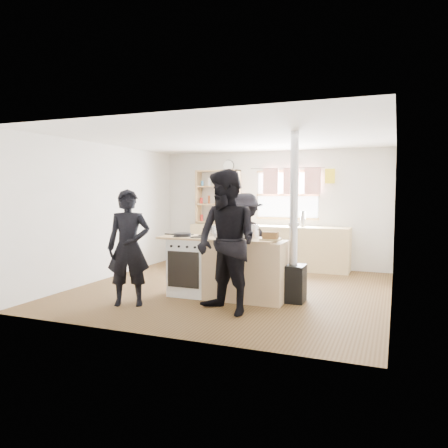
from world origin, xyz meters
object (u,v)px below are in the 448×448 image
(person_near_right, at_px, (227,242))
(thermos, at_px, (303,219))
(cooking_island, at_px, (227,268))
(roast_tray, at_px, (228,235))
(person_far, at_px, (245,240))
(skillet_greens, at_px, (182,235))
(stockpot_counter, at_px, (250,231))
(bread_board, at_px, (270,237))
(person_near_left, at_px, (129,248))
(stockpot_stove, at_px, (211,231))
(flue_heater, at_px, (293,259))

(person_near_right, bearing_deg, thermos, 110.43)
(cooking_island, distance_m, roast_tray, 0.51)
(roast_tray, height_order, person_far, person_far)
(thermos, xyz_separation_m, skillet_greens, (-1.32, -2.85, -0.10))
(roast_tray, bearing_deg, cooking_island, 132.47)
(stockpot_counter, height_order, bread_board, stockpot_counter)
(roast_tray, xyz_separation_m, person_near_left, (-1.19, -0.87, -0.14))
(cooking_island, xyz_separation_m, stockpot_stove, (-0.35, 0.20, 0.54))
(person_near_left, bearing_deg, stockpot_stove, 29.78)
(thermos, height_order, roast_tray, thermos)
(thermos, distance_m, person_near_right, 3.57)
(cooking_island, distance_m, person_near_left, 1.52)
(thermos, distance_m, person_far, 1.99)
(roast_tray, relative_size, stockpot_counter, 1.50)
(cooking_island, xyz_separation_m, person_far, (-0.02, 0.90, 0.33))
(skillet_greens, bearing_deg, person_near_left, -117.76)
(flue_heater, height_order, person_near_right, flue_heater)
(roast_tray, height_order, stockpot_stove, stockpot_stove)
(cooking_island, distance_m, person_far, 0.96)
(stockpot_stove, distance_m, person_near_left, 1.38)
(cooking_island, height_order, person_near_right, person_near_right)
(skillet_greens, height_order, stockpot_counter, stockpot_counter)
(roast_tray, bearing_deg, stockpot_counter, 23.69)
(person_near_left, bearing_deg, cooking_island, 13.90)
(stockpot_counter, xyz_separation_m, person_near_right, (-0.03, -0.88, -0.06))
(person_near_left, xyz_separation_m, person_far, (1.14, 1.81, -0.03))
(cooking_island, height_order, flue_heater, flue_heater)
(thermos, bearing_deg, stockpot_counter, -95.70)
(person_far, bearing_deg, person_near_left, 43.53)
(thermos, height_order, stockpot_stove, thermos)
(stockpot_counter, bearing_deg, roast_tray, -156.31)
(flue_heater, xyz_separation_m, person_near_left, (-2.15, -1.05, 0.19))
(cooking_island, bearing_deg, person_far, 91.05)
(person_near_right, bearing_deg, bread_board, 85.25)
(cooking_island, bearing_deg, stockpot_stove, 151.01)
(person_near_right, bearing_deg, flue_heater, 78.48)
(roast_tray, distance_m, person_near_left, 1.48)
(cooking_island, relative_size, bread_board, 6.83)
(person_near_right, height_order, person_far, person_near_right)
(skillet_greens, xyz_separation_m, person_near_right, (1.02, -0.71, 0.01))
(stockpot_counter, relative_size, person_far, 0.18)
(skillet_greens, height_order, bread_board, bread_board)
(cooking_island, xyz_separation_m, person_near_left, (-1.16, -0.91, 0.37))
(thermos, relative_size, person_far, 0.19)
(thermos, distance_m, roast_tray, 2.86)
(stockpot_stove, relative_size, bread_board, 0.77)
(cooking_island, distance_m, bread_board, 0.88)
(skillet_greens, xyz_separation_m, stockpot_counter, (1.05, 0.18, 0.07))
(skillet_greens, height_order, person_far, person_far)
(flue_heater, bearing_deg, skillet_greens, -172.63)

